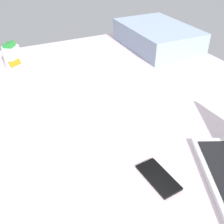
# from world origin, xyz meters

# --- Properties ---
(bed_mattress) EXTENTS (1.80, 1.40, 0.18)m
(bed_mattress) POSITION_xyz_m (0.00, 0.00, 0.09)
(bed_mattress) COLOR silver
(bed_mattress) RESTS_ON ground
(snack_cup) EXTENTS (0.10, 0.09, 0.14)m
(snack_cup) POSITION_xyz_m (-0.64, -0.38, 0.24)
(snack_cup) COLOR silver
(snack_cup) RESTS_ON bed_mattress
(cell_phone) EXTENTS (0.15, 0.08, 0.01)m
(cell_phone) POSITION_xyz_m (0.36, -0.11, 0.18)
(cell_phone) COLOR black
(cell_phone) RESTS_ON bed_mattress
(pillow) EXTENTS (0.52, 0.36, 0.13)m
(pillow) POSITION_xyz_m (-0.55, 0.48, 0.24)
(pillow) COLOR #8C9EB7
(pillow) RESTS_ON bed_mattress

